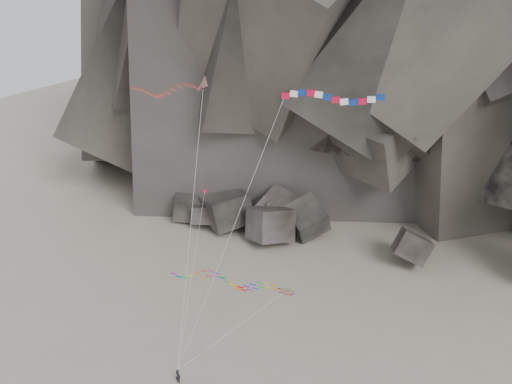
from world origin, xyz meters
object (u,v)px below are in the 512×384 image
at_px(banner_kite, 331,99).
at_px(pennant_kite, 197,240).
at_px(kite_flyer, 178,375).
at_px(delta_kite, 163,90).
at_px(parafoil_kite, 223,279).

xyz_separation_m(banner_kite, pennant_kite, (-11.62, -5.58, -14.47)).
bearing_deg(kite_flyer, delta_kite, -52.08).
bearing_deg(parafoil_kite, pennant_kite, -102.97).
bearing_deg(delta_kite, kite_flyer, -48.21).
height_order(delta_kite, pennant_kite, delta_kite).
distance_m(delta_kite, pennant_kite, 15.61).
bearing_deg(delta_kite, banner_kite, 17.30).
relative_size(parafoil_kite, pennant_kite, 0.80).
relative_size(banner_kite, parafoil_kite, 1.89).
bearing_deg(banner_kite, parafoil_kite, 173.56).
relative_size(kite_flyer, parafoil_kite, 0.12).
height_order(kite_flyer, parafoil_kite, parafoil_kite).
distance_m(delta_kite, parafoil_kite, 21.41).
xyz_separation_m(delta_kite, banner_kite, (16.91, 2.16, 0.19)).
relative_size(kite_flyer, banner_kite, 0.07).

